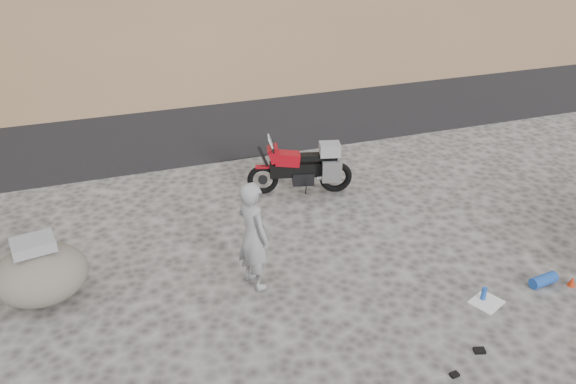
# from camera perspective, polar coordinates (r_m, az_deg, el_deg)

# --- Properties ---
(ground) EXTENTS (140.00, 140.00, 0.00)m
(ground) POSITION_cam_1_polar(r_m,az_deg,el_deg) (9.47, 7.61, -9.42)
(ground) COLOR #413E3C
(ground) RESTS_ON ground
(road) EXTENTS (120.00, 7.00, 0.05)m
(road) POSITION_cam_1_polar(r_m,az_deg,el_deg) (17.03, -5.82, 8.28)
(road) COLOR black
(road) RESTS_ON ground
(motorcycle) EXTENTS (2.22, 0.98, 1.34)m
(motorcycle) POSITION_cam_1_polar(r_m,az_deg,el_deg) (11.92, 1.72, 2.44)
(motorcycle) COLOR black
(motorcycle) RESTS_ON ground
(man) EXTENTS (0.65, 0.80, 1.88)m
(man) POSITION_cam_1_polar(r_m,az_deg,el_deg) (9.47, -3.41, -9.22)
(man) COLOR gray
(man) RESTS_ON ground
(boulder) EXTENTS (1.47, 1.26, 1.11)m
(boulder) POSITION_cam_1_polar(r_m,az_deg,el_deg) (9.66, -23.85, -7.56)
(boulder) COLOR #5C564F
(boulder) RESTS_ON ground
(gear_white_cloth) EXTENTS (0.59, 0.56, 0.02)m
(gear_white_cloth) POSITION_cam_1_polar(r_m,az_deg,el_deg) (9.58, 19.51, -10.50)
(gear_white_cloth) COLOR white
(gear_white_cloth) RESTS_ON ground
(gear_blue_mat) EXTENTS (0.50, 0.25, 0.19)m
(gear_blue_mat) POSITION_cam_1_polar(r_m,az_deg,el_deg) (10.26, 24.52, -8.15)
(gear_blue_mat) COLOR #1B49A7
(gear_blue_mat) RESTS_ON ground
(gear_bottle) EXTENTS (0.10, 0.10, 0.23)m
(gear_bottle) POSITION_cam_1_polar(r_m,az_deg,el_deg) (9.56, 19.27, -9.74)
(gear_bottle) COLOR #1B49A7
(gear_bottle) RESTS_ON ground
(gear_funnel) EXTENTS (0.17, 0.17, 0.17)m
(gear_funnel) POSITION_cam_1_polar(r_m,az_deg,el_deg) (10.45, 26.90, -8.11)
(gear_funnel) COLOR red
(gear_funnel) RESTS_ON ground
(gear_glove_a) EXTENTS (0.18, 0.15, 0.05)m
(gear_glove_a) POSITION_cam_1_polar(r_m,az_deg,el_deg) (8.66, 18.87, -14.99)
(gear_glove_a) COLOR black
(gear_glove_a) RESTS_ON ground
(gear_glove_b) EXTENTS (0.13, 0.10, 0.04)m
(gear_glove_b) POSITION_cam_1_polar(r_m,az_deg,el_deg) (8.23, 16.55, -17.35)
(gear_glove_b) COLOR black
(gear_glove_b) RESTS_ON ground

